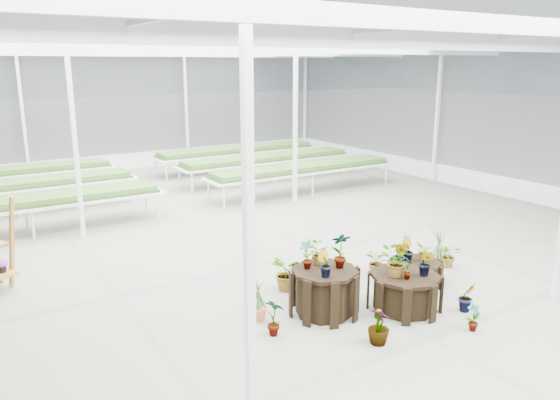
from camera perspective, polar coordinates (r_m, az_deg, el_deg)
ground_plane at (r=11.20m, az=0.26°, el=-6.71°), size 24.00×24.00×0.00m
greenhouse_shell at (r=10.62m, az=0.28°, el=4.72°), size 18.00×24.00×4.50m
steel_frame at (r=10.62m, az=0.28°, el=4.72°), size 18.00×24.00×4.50m
nursery_benches at (r=17.35m, az=-12.72°, el=1.91°), size 16.00×7.00×0.84m
plinth_tall at (r=9.00m, az=4.66°, el=-9.52°), size 1.48×1.48×0.76m
plinth_mid at (r=9.35m, az=12.87°, el=-9.36°), size 1.26×1.26×0.62m
plinth_low at (r=10.51m, az=14.01°, el=-7.34°), size 1.23×1.23×0.43m
nursery_plants at (r=9.69m, az=9.01°, el=-7.08°), size 4.91×3.22×1.37m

